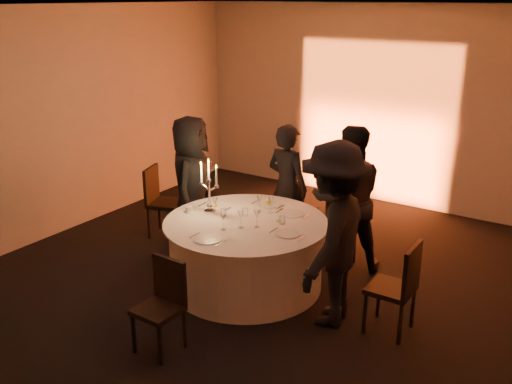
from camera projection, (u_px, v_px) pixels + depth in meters
The scene contains 32 objects.
floor at pixel (246, 284), 6.44m from camera, with size 7.00×7.00×0.00m, color black.
ceiling at pixel (245, 6), 5.46m from camera, with size 7.00×7.00×0.00m, color white.
wall_back at pixel (374, 105), 8.71m from camera, with size 7.00×7.00×0.00m, color beige.
wall_left at pixel (58, 123), 7.51m from camera, with size 7.00×7.00×0.00m, color beige.
uplighter_fixture at pixel (361, 200), 8.95m from camera, with size 0.25×0.12×0.10m, color black.
banquet_table at pixel (246, 254), 6.32m from camera, with size 1.80×1.80×0.77m.
chair_left at pixel (160, 197), 7.63m from camera, with size 0.53×0.53×0.95m.
chair_back_left at pixel (295, 206), 7.45m from camera, with size 0.42×0.42×0.87m.
chair_back_right at pixel (342, 220), 6.93m from camera, with size 0.52×0.52×0.90m.
chair_right at pixel (399, 284), 5.36m from camera, with size 0.41×0.41×0.94m.
chair_front at pixel (163, 300), 5.16m from camera, with size 0.39×0.39×0.87m.
guest_left at pixel (192, 184), 7.12m from camera, with size 0.84×0.55×1.72m, color black.
guest_back_left at pixel (287, 187), 7.19m from camera, with size 0.59×0.39×1.61m, color black.
guest_back_right at pixel (348, 199), 6.58m from camera, with size 0.84×0.66×1.74m, color black.
guest_right at pixel (333, 235), 5.45m from camera, with size 1.19×0.68×1.84m, color black.
plate_left at pixel (214, 206), 6.59m from camera, with size 0.36×0.26×0.08m.
plate_back_left at pixel (268, 204), 6.67m from camera, with size 0.35×0.28×0.08m.
plate_back_right at pixel (292, 214), 6.39m from camera, with size 0.36×0.27×0.01m.
plate_right at pixel (288, 234), 5.85m from camera, with size 0.36×0.26×0.01m.
plate_front at pixel (208, 239), 5.73m from camera, with size 0.35×0.29×0.01m.
coffee_cup at pixel (189, 209), 6.45m from camera, with size 0.11×0.11×0.07m.
candelabra at pixel (209, 194), 6.38m from camera, with size 0.26×0.13×0.63m.
wine_glass_a at pixel (271, 202), 6.38m from camera, with size 0.07×0.07×0.19m.
wine_glass_b at pixel (257, 215), 5.99m from camera, with size 0.07×0.07×0.19m.
wine_glass_c at pixel (223, 218), 5.92m from camera, with size 0.07×0.07×0.19m.
wine_glass_d at pixel (241, 216), 5.97m from camera, with size 0.07×0.07×0.19m.
wine_glass_e at pixel (215, 202), 6.36m from camera, with size 0.07×0.07×0.19m.
wine_glass_f at pixel (259, 200), 6.42m from camera, with size 0.07×0.07×0.19m.
wine_glass_g at pixel (279, 210), 6.14m from camera, with size 0.07×0.07×0.19m.
tumbler_a at pixel (224, 212), 6.32m from camera, with size 0.07×0.07×0.09m, color white.
tumbler_b at pixel (245, 212), 6.33m from camera, with size 0.07×0.07×0.09m, color white.
tumbler_c at pixel (282, 220), 6.10m from camera, with size 0.07×0.07×0.09m, color white.
Camera 1 is at (3.25, -4.74, 3.10)m, focal length 40.00 mm.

